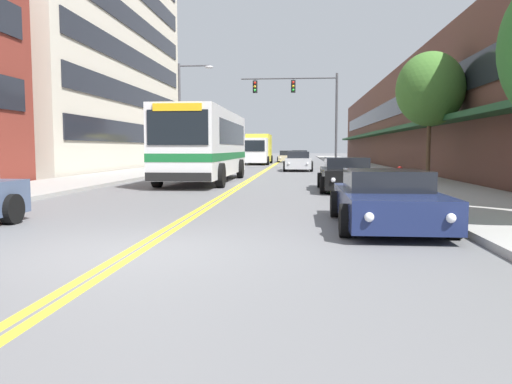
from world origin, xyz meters
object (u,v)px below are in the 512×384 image
Objects in this scene: car_black_parked_right_mid at (346,175)px; car_silver_moving_third at (298,162)px; car_navy_parked_right_foreground at (387,200)px; city_bus at (206,143)px; street_lamp_left_far at (185,107)px; car_white_parked_left_mid at (214,160)px; box_truck at (258,149)px; traffic_signal_mast at (304,101)px; car_champagne_moving_lead at (286,157)px; fire_hydrant at (400,178)px; car_dark_grey_moving_second at (300,158)px; street_tree_right_mid at (430,89)px.

car_silver_moving_third is at bearing 96.54° from car_black_parked_right_mid.
car_silver_moving_third reaches higher than car_black_parked_right_mid.
car_navy_parked_right_foreground is at bearing -85.64° from car_silver_moving_third.
car_silver_moving_third is at bearing 69.89° from city_bus.
street_lamp_left_far is at bearing -155.44° from car_silver_moving_third.
car_black_parked_right_mid is (8.70, -20.77, -0.03)m from car_white_parked_left_mid.
box_truck is 12.97m from traffic_signal_mast.
car_black_parked_right_mid is 0.60× the size of traffic_signal_mast.
traffic_signal_mast reaches higher than box_truck.
city_bus is 2.46× the size of car_black_parked_right_mid.
car_silver_moving_third reaches higher than car_navy_parked_right_foreground.
fire_hydrant is at bearing -82.88° from car_champagne_moving_lead.
car_silver_moving_third is (-0.06, -16.52, 0.01)m from car_dark_grey_moving_second.
car_silver_moving_third is at bearing -98.11° from traffic_signal_mast.
city_bus is 14.73m from car_navy_parked_right_foreground.
traffic_signal_mast is (4.75, 14.78, 3.31)m from city_bus.
city_bus is at bearing -110.11° from car_silver_moving_third.
car_silver_moving_third is at bearing 24.56° from street_lamp_left_far.
car_black_parked_right_mid is at bearing -85.08° from car_champagne_moving_lead.
car_navy_parked_right_foreground is 28.47m from traffic_signal_mast.
street_lamp_left_far is at bearing -110.40° from car_dark_grey_moving_second.
fire_hydrant is at bearing -37.13° from city_bus.
car_dark_grey_moving_second is (6.88, 12.20, 0.02)m from car_white_parked_left_mid.
street_lamp_left_far is 15.97m from street_tree_right_mid.
car_champagne_moving_lead is (5.34, 18.32, -0.00)m from car_white_parked_left_mid.
car_black_parked_right_mid is 19.99m from traffic_signal_mast.
car_navy_parked_right_foreground is at bearing -86.95° from traffic_signal_mast.
city_bus is at bearing -98.82° from car_dark_grey_moving_second.
car_white_parked_left_mid is 21.25m from street_tree_right_mid.
street_tree_right_mid is (5.45, -15.30, -0.97)m from traffic_signal_mast.
city_bus is 12.66m from car_silver_moving_third.
car_dark_grey_moving_second is at bearing 91.51° from traffic_signal_mast.
car_champagne_moving_lead is 40.77m from fire_hydrant.
street_lamp_left_far reaches higher than car_white_parked_left_mid.
car_dark_grey_moving_second is (-1.85, 41.62, 0.09)m from car_navy_parked_right_foreground.
traffic_signal_mast is 1.05× the size of street_lamp_left_far.
fire_hydrant is (7.91, -5.99, -1.30)m from city_bus.
car_champagne_moving_lead is (-3.36, 39.09, 0.02)m from car_black_parked_right_mid.
car_dark_grey_moving_second is at bearing 81.18° from city_bus.
street_lamp_left_far reaches higher than box_truck.
car_champagne_moving_lead is at bearing 73.75° from car_white_parked_left_mid.
car_white_parked_left_mid is 22.52m from car_black_parked_right_mid.
car_silver_moving_third is 0.54× the size of box_truck.
car_champagne_moving_lead is 0.61× the size of street_lamp_left_far.
street_tree_right_mid is at bearing 67.27° from fire_hydrant.
traffic_signal_mast reaches higher than street_lamp_left_far.
traffic_signal_mast is at bearing 98.64° from fire_hydrant.
traffic_signal_mast is (7.24, -1.37, 4.55)m from car_white_parked_left_mid.
car_champagne_moving_lead is at bearing 97.12° from fire_hydrant.
traffic_signal_mast reaches higher than car_black_parked_right_mid.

